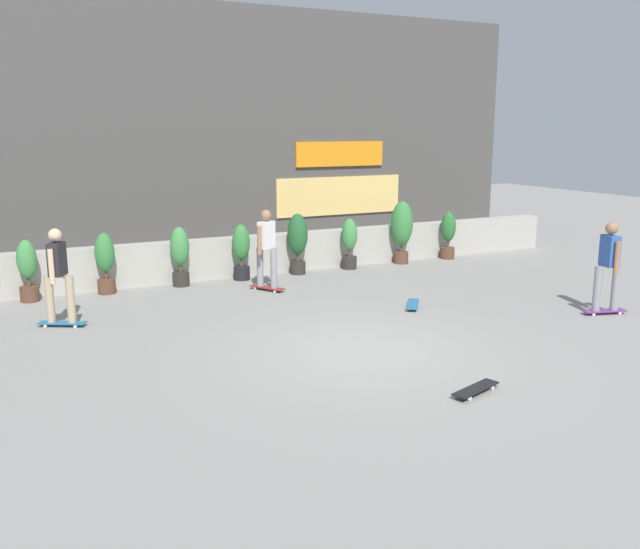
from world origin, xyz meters
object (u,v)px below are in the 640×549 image
at_px(potted_plant_4, 241,250).
at_px(potted_plant_7, 402,227).
at_px(potted_plant_3, 180,254).
at_px(potted_plant_2, 105,261).
at_px(skateboard_near_camera, 413,304).
at_px(potted_plant_5, 298,240).
at_px(potted_plant_6, 349,242).
at_px(potted_plant_8, 448,233).
at_px(potted_plant_1, 27,269).
at_px(skateboard_aside, 476,389).
at_px(skater_far_right, 267,246).
at_px(skater_mid_plaza, 609,264).
at_px(skater_far_left, 58,273).

height_order(potted_plant_4, potted_plant_7, potted_plant_7).
bearing_deg(potted_plant_3, potted_plant_2, -180.00).
bearing_deg(potted_plant_3, skateboard_near_camera, -47.26).
bearing_deg(potted_plant_5, potted_plant_6, 0.00).
bearing_deg(potted_plant_4, potted_plant_8, 0.00).
xyz_separation_m(potted_plant_1, potted_plant_2, (1.47, -0.00, 0.03)).
height_order(potted_plant_4, skateboard_aside, potted_plant_4).
relative_size(potted_plant_8, skateboard_near_camera, 1.62).
bearing_deg(potted_plant_6, potted_plant_4, -180.00).
bearing_deg(potted_plant_6, skater_far_right, -155.01).
bearing_deg(potted_plant_1, potted_plant_6, 0.00).
bearing_deg(potted_plant_7, skateboard_near_camera, -120.14).
bearing_deg(skateboard_near_camera, potted_plant_4, 118.96).
distance_m(potted_plant_2, potted_plant_6, 5.69).
relative_size(potted_plant_4, skater_mid_plaza, 0.74).
bearing_deg(potted_plant_1, potted_plant_7, -0.00).
bearing_deg(skateboard_near_camera, potted_plant_3, 132.74).
bearing_deg(potted_plant_1, skater_mid_plaza, -31.49).
xyz_separation_m(potted_plant_2, skateboard_aside, (3.29, -7.70, -0.62)).
height_order(potted_plant_1, potted_plant_2, potted_plant_2).
bearing_deg(skater_far_left, potted_plant_6, 17.41).
bearing_deg(skater_far_right, potted_plant_5, 44.06).
relative_size(potted_plant_3, potted_plant_6, 1.05).
xyz_separation_m(potted_plant_2, potted_plant_6, (5.69, 0.00, -0.03)).
bearing_deg(potted_plant_7, skateboard_aside, -116.76).
distance_m(skater_far_left, skateboard_aside, 7.15).
distance_m(potted_plant_5, skater_far_right, 1.77).
relative_size(skater_mid_plaza, skater_far_left, 1.00).
relative_size(potted_plant_1, skateboard_aside, 1.49).
bearing_deg(potted_plant_5, potted_plant_4, 180.00).
bearing_deg(potted_plant_7, potted_plant_6, 180.00).
bearing_deg(potted_plant_8, skater_far_left, -167.63).
bearing_deg(potted_plant_8, potted_plant_2, 180.00).
xyz_separation_m(potted_plant_4, skater_mid_plaza, (4.92, -5.71, 0.26)).
distance_m(potted_plant_4, skater_mid_plaza, 7.54).
relative_size(potted_plant_1, skater_far_right, 0.72).
height_order(potted_plant_5, skater_far_right, skater_far_right).
height_order(skater_mid_plaza, skateboard_near_camera, skater_mid_plaza).
xyz_separation_m(potted_plant_4, skater_far_left, (-4.04, -2.13, 0.26)).
height_order(potted_plant_2, potted_plant_7, potted_plant_7).
relative_size(potted_plant_2, skateboard_near_camera, 1.65).
height_order(potted_plant_4, skater_far_left, skater_far_left).
bearing_deg(potted_plant_4, potted_plant_3, 180.00).
bearing_deg(potted_plant_6, skater_far_left, -162.59).
xyz_separation_m(skater_far_left, skateboard_aside, (4.40, -5.57, -0.88)).
distance_m(potted_plant_2, skater_mid_plaza, 9.72).
bearing_deg(potted_plant_3, potted_plant_4, -0.00).
bearing_deg(potted_plant_4, skater_far_right, -84.81).
relative_size(potted_plant_2, skater_far_right, 0.74).
relative_size(potted_plant_1, skater_far_left, 0.72).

